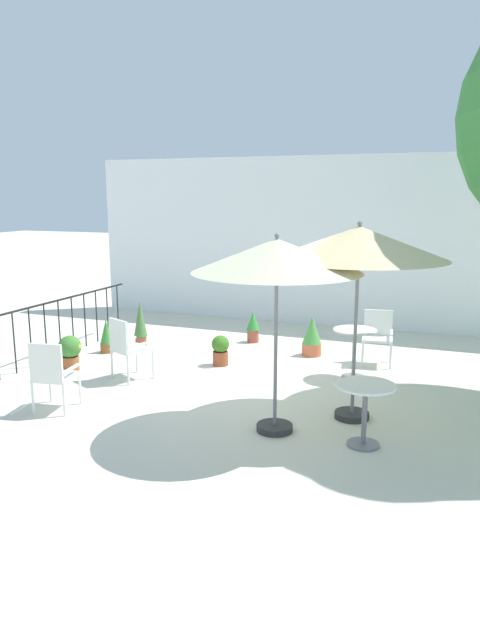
{
  "coord_description": "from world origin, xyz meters",
  "views": [
    {
      "loc": [
        3.04,
        -7.85,
        2.8
      ],
      "look_at": [
        0.0,
        0.03,
        0.99
      ],
      "focal_mm": 32.95,
      "sensor_mm": 36.0,
      "label": 1
    }
  ],
  "objects_px": {
    "potted_plant_3": "(70,351)",
    "cafe_table_0": "(365,403)",
    "patio_umbrella_0": "(359,245)",
    "patio_chair_1": "(52,372)",
    "patio_chair_0": "(378,333)",
    "potted_plant_5": "(312,336)",
    "patio_umbrella_1": "(277,258)",
    "patio_chair_2": "(127,345)",
    "potted_plant_0": "(140,323)",
    "potted_plant_4": "(253,326)",
    "cafe_table_1": "(355,345)",
    "potted_plant_2": "(220,349)",
    "potted_plant_1": "(107,336)"
  },
  "relations": [
    {
      "from": "cafe_table_1",
      "to": "cafe_table_0",
      "type": "bearing_deg",
      "value": -77.09
    },
    {
      "from": "cafe_table_1",
      "to": "potted_plant_5",
      "type": "bearing_deg",
      "value": 131.67
    },
    {
      "from": "patio_chair_0",
      "to": "potted_plant_3",
      "type": "relative_size",
      "value": 1.57
    },
    {
      "from": "patio_chair_2",
      "to": "potted_plant_3",
      "type": "distance_m",
      "value": 1.17
    },
    {
      "from": "patio_umbrella_0",
      "to": "potted_plant_4",
      "type": "height_order",
      "value": "patio_umbrella_0"
    },
    {
      "from": "patio_chair_2",
      "to": "potted_plant_3",
      "type": "relative_size",
      "value": 1.69
    },
    {
      "from": "patio_umbrella_0",
      "to": "patio_chair_1",
      "type": "height_order",
      "value": "patio_umbrella_0"
    },
    {
      "from": "patio_chair_2",
      "to": "potted_plant_0",
      "type": "height_order",
      "value": "patio_chair_2"
    },
    {
      "from": "patio_chair_1",
      "to": "potted_plant_1",
      "type": "distance_m",
      "value": 2.97
    },
    {
      "from": "patio_chair_2",
      "to": "potted_plant_2",
      "type": "distance_m",
      "value": 1.64
    },
    {
      "from": "patio_umbrella_0",
      "to": "patio_chair_1",
      "type": "bearing_deg",
      "value": -162.39
    },
    {
      "from": "patio_chair_0",
      "to": "potted_plant_5",
      "type": "xyz_separation_m",
      "value": [
        -1.15,
        0.1,
        -0.17
      ]
    },
    {
      "from": "patio_chair_0",
      "to": "patio_chair_1",
      "type": "relative_size",
      "value": 0.95
    },
    {
      "from": "patio_chair_1",
      "to": "potted_plant_3",
      "type": "xyz_separation_m",
      "value": [
        -0.96,
        1.63,
        -0.21
      ]
    },
    {
      "from": "cafe_table_0",
      "to": "patio_chair_0",
      "type": "xyz_separation_m",
      "value": [
        -0.35,
        3.44,
        0.02
      ]
    },
    {
      "from": "patio_umbrella_1",
      "to": "potted_plant_3",
      "type": "height_order",
      "value": "patio_umbrella_1"
    },
    {
      "from": "patio_umbrella_0",
      "to": "potted_plant_4",
      "type": "distance_m",
      "value": 4.54
    },
    {
      "from": "patio_umbrella_1",
      "to": "potted_plant_0",
      "type": "distance_m",
      "value": 4.93
    },
    {
      "from": "patio_umbrella_1",
      "to": "patio_chair_1",
      "type": "distance_m",
      "value": 3.33
    },
    {
      "from": "potted_plant_3",
      "to": "patio_umbrella_1",
      "type": "bearing_deg",
      "value": -17.35
    },
    {
      "from": "cafe_table_0",
      "to": "patio_chair_1",
      "type": "bearing_deg",
      "value": -174.57
    },
    {
      "from": "potted_plant_4",
      "to": "cafe_table_1",
      "type": "bearing_deg",
      "value": -35.27
    },
    {
      "from": "potted_plant_5",
      "to": "cafe_table_1",
      "type": "bearing_deg",
      "value": -48.33
    },
    {
      "from": "potted_plant_4",
      "to": "potted_plant_5",
      "type": "xyz_separation_m",
      "value": [
        1.3,
        -0.53,
        0.03
      ]
    },
    {
      "from": "patio_chair_1",
      "to": "potted_plant_0",
      "type": "distance_m",
      "value": 3.45
    },
    {
      "from": "potted_plant_1",
      "to": "cafe_table_1",
      "type": "bearing_deg",
      "value": 1.1
    },
    {
      "from": "patio_umbrella_0",
      "to": "potted_plant_1",
      "type": "bearing_deg",
      "value": 161.33
    },
    {
      "from": "patio_chair_2",
      "to": "potted_plant_4",
      "type": "height_order",
      "value": "patio_chair_2"
    },
    {
      "from": "patio_umbrella_0",
      "to": "potted_plant_3",
      "type": "xyz_separation_m",
      "value": [
        -4.67,
        0.46,
        -1.89
      ]
    },
    {
      "from": "patio_chair_2",
      "to": "patio_umbrella_1",
      "type": "bearing_deg",
      "value": -21.87
    },
    {
      "from": "patio_chair_2",
      "to": "potted_plant_5",
      "type": "height_order",
      "value": "patio_chair_2"
    },
    {
      "from": "patio_umbrella_0",
      "to": "patio_umbrella_1",
      "type": "xyz_separation_m",
      "value": [
        -0.8,
        -0.75,
        -0.11
      ]
    },
    {
      "from": "patio_chair_1",
      "to": "potted_plant_4",
      "type": "bearing_deg",
      "value": 75.13
    },
    {
      "from": "potted_plant_3",
      "to": "cafe_table_0",
      "type": "bearing_deg",
      "value": -14.25
    },
    {
      "from": "cafe_table_1",
      "to": "potted_plant_4",
      "type": "distance_m",
      "value": 2.75
    },
    {
      "from": "patio_umbrella_0",
      "to": "cafe_table_0",
      "type": "height_order",
      "value": "patio_umbrella_0"
    },
    {
      "from": "patio_chair_0",
      "to": "potted_plant_0",
      "type": "relative_size",
      "value": 1.05
    },
    {
      "from": "cafe_table_0",
      "to": "potted_plant_1",
      "type": "xyz_separation_m",
      "value": [
        -5.01,
        2.4,
        -0.21
      ]
    },
    {
      "from": "potted_plant_2",
      "to": "potted_plant_3",
      "type": "relative_size",
      "value": 0.89
    },
    {
      "from": "potted_plant_1",
      "to": "potted_plant_2",
      "type": "relative_size",
      "value": 1.2
    },
    {
      "from": "patio_umbrella_1",
      "to": "cafe_table_0",
      "type": "distance_m",
      "value": 1.92
    },
    {
      "from": "potted_plant_1",
      "to": "patio_chair_0",
      "type": "bearing_deg",
      "value": 12.62
    },
    {
      "from": "potted_plant_4",
      "to": "patio_chair_2",
      "type": "bearing_deg",
      "value": -108.83
    },
    {
      "from": "cafe_table_0",
      "to": "potted_plant_4",
      "type": "relative_size",
      "value": 1.22
    },
    {
      "from": "patio_chair_0",
      "to": "potted_plant_0",
      "type": "distance_m",
      "value": 4.33
    },
    {
      "from": "cafe_table_0",
      "to": "cafe_table_1",
      "type": "xyz_separation_m",
      "value": [
        -0.57,
        2.48,
        0.03
      ]
    },
    {
      "from": "patio_umbrella_0",
      "to": "potted_plant_1",
      "type": "relative_size",
      "value": 4.07
    },
    {
      "from": "patio_umbrella_1",
      "to": "potted_plant_3",
      "type": "xyz_separation_m",
      "value": [
        -3.87,
        1.21,
        -1.78
      ]
    },
    {
      "from": "patio_umbrella_1",
      "to": "potted_plant_5",
      "type": "bearing_deg",
      "value": 97.08
    },
    {
      "from": "potted_plant_1",
      "to": "potted_plant_5",
      "type": "xyz_separation_m",
      "value": [
        3.51,
        1.14,
        0.05
      ]
    }
  ]
}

